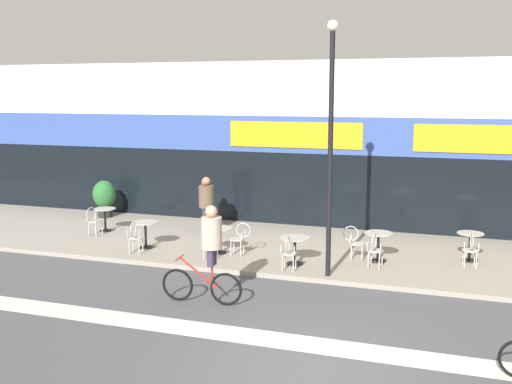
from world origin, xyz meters
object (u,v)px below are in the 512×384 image
lamp_post (331,134)px  cafe_chair_2_side (240,236)px  bistro_table_4 (378,241)px  cyclist_0 (209,248)px  cafe_chair_3_near (288,251)px  planter_pot (104,197)px  pedestrian_near_end (205,199)px  bistro_table_0 (105,215)px  cafe_chair_2_near (209,240)px  pedestrian_far_end (206,200)px  bistro_table_3 (295,245)px  cafe_chair_0_near (93,219)px  bistro_table_2 (218,235)px  bistro_table_1 (145,229)px  cafe_chair_1_near (135,235)px  cafe_chair_4_near (375,248)px  cafe_chair_4_side (354,240)px  bistro_table_5 (470,241)px  cafe_chair_5_near (471,248)px

lamp_post → cafe_chair_2_side: bearing=157.9°
bistro_table_4 → cyclist_0: (-3.07, -4.02, 0.56)m
cafe_chair_3_near → lamp_post: (1.01, -0.06, 2.88)m
planter_pot → pedestrian_near_end: (4.15, -0.63, 0.26)m
bistro_table_0 → cafe_chair_2_near: 4.83m
bistro_table_0 → pedestrian_far_end: pedestrian_far_end is taller
bistro_table_3 → cafe_chair_0_near: size_ratio=0.87×
bistro_table_2 → lamp_post: size_ratio=0.13×
bistro_table_1 → bistro_table_2: 2.17m
cafe_chair_2_near → pedestrian_near_end: size_ratio=0.54×
bistro_table_3 → cafe_chair_0_near: 6.77m
bistro_table_1 → cafe_chair_2_near: bearing=-12.8°
planter_pot → cafe_chair_1_near: bearing=-48.9°
cafe_chair_4_near → lamp_post: bearing=143.1°
cafe_chair_2_near → cyclist_0: (1.18, -2.83, 0.59)m
bistro_table_0 → cafe_chair_1_near: 3.07m
cafe_chair_4_near → pedestrian_near_end: 6.37m
cafe_chair_4_side → planter_pot: planter_pot is taller
cafe_chair_3_near → cyclist_0: bearing=154.1°
cafe_chair_2_near → cafe_chair_4_side: (3.63, 1.18, 0.00)m
bistro_table_1 → cafe_chair_2_near: cafe_chair_2_near is taller
bistro_table_1 → lamp_post: lamp_post is taller
cyclist_0 → bistro_table_0: bearing=-43.4°
lamp_post → bistro_table_1: bearing=170.3°
bistro_table_0 → cafe_chair_3_near: 7.07m
bistro_table_5 → cafe_chair_2_near: 6.81m
bistro_table_1 → pedestrian_near_end: bearing=76.4°
bistro_table_0 → bistro_table_3: 6.89m
cafe_chair_3_near → bistro_table_4: bearing=-54.1°
cafe_chair_3_near → cafe_chair_2_near: bearing=78.4°
cafe_chair_2_side → cafe_chair_1_near: bearing=11.9°
bistro_table_3 → pedestrian_far_end: 4.36m
bistro_table_2 → bistro_table_4: size_ratio=1.00×
pedestrian_near_end → bistro_table_5: bearing=173.0°
cafe_chair_3_near → pedestrian_near_end: 5.25m
bistro_table_0 → cafe_chair_2_near: (4.41, -1.95, -0.01)m
bistro_table_4 → cafe_chair_5_near: 2.28m
cafe_chair_5_near → pedestrian_far_end: bearing=72.0°
cafe_chair_4_near → cafe_chair_3_near: bearing=122.7°
cyclist_0 → lamp_post: bearing=-134.0°
bistro_table_1 → cafe_chair_4_side: bearing=6.7°
bistro_table_2 → cafe_chair_1_near: size_ratio=0.86×
bistro_table_5 → cafe_chair_2_side: size_ratio=0.84×
bistro_table_3 → bistro_table_4: 2.20m
bistro_table_4 → cafe_chair_2_near: bearing=-164.4°
bistro_table_5 → pedestrian_near_end: pedestrian_near_end is taller
cafe_chair_0_near → cyclist_0: 7.01m
cafe_chair_4_near → cafe_chair_4_side: size_ratio=1.00×
cafe_chair_2_side → bistro_table_0: bearing=-18.1°
bistro_table_5 → cafe_chair_1_near: cafe_chair_1_near is taller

